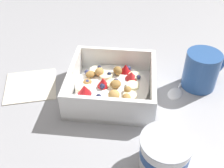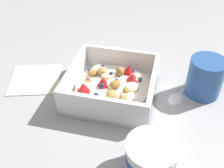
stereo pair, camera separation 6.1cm
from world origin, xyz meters
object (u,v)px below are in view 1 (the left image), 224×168
fruit_bowl (112,87)px  yogurt_cup (165,152)px  coffee_mug (202,70)px  spoon (179,86)px  folded_napkin (31,85)px

fruit_bowl → yogurt_cup: size_ratio=2.12×
coffee_mug → yogurt_cup: bearing=68.1°
spoon → folded_napkin: (0.36, 0.03, -0.00)m
spoon → folded_napkin: 0.36m
fruit_bowl → coffee_mug: bearing=-164.9°
coffee_mug → spoon: bearing=19.2°
fruit_bowl → yogurt_cup: bearing=121.7°
yogurt_cup → spoon: bearing=-102.2°
spoon → coffee_mug: coffee_mug is taller
coffee_mug → folded_napkin: (0.41, 0.05, -0.04)m
yogurt_cup → folded_napkin: size_ratio=0.76×
yogurt_cup → folded_napkin: 0.36m
spoon → folded_napkin: size_ratio=1.38×
spoon → yogurt_cup: bearing=77.8°
fruit_bowl → yogurt_cup: 0.21m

